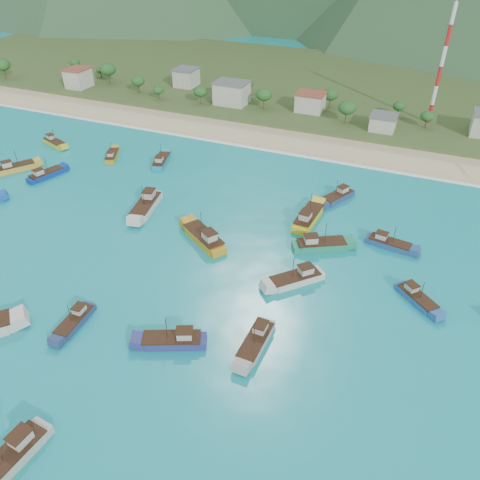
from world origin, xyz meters
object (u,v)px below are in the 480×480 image
at_px(boat_10, 389,244).
at_px(boat_12, 337,197).
at_px(boat_26, 75,321).
at_px(boat_18, 112,156).
at_px(boat_13, 256,342).
at_px(boat_11, 204,238).
at_px(boat_23, 296,279).
at_px(boat_14, 146,206).
at_px(boat_21, 54,143).
at_px(boat_2, 161,161).
at_px(boat_6, 320,245).
at_px(radio_tower, 441,66).
at_px(boat_16, 173,341).
at_px(boat_30, 16,168).
at_px(boat_1, 416,298).
at_px(boat_17, 308,218).
at_px(boat_22, 46,175).
at_px(boat_25, 11,459).

height_order(boat_10, boat_12, boat_12).
bearing_deg(boat_10, boat_26, -37.32).
xyz_separation_m(boat_12, boat_18, (-66.31, -1.39, -0.15)).
bearing_deg(boat_13, boat_11, -46.75).
bearing_deg(boat_23, boat_14, 26.95).
xyz_separation_m(boat_12, boat_21, (-88.42, -0.41, -0.06)).
relative_size(boat_2, boat_6, 0.91).
relative_size(boat_14, boat_18, 1.47).
xyz_separation_m(radio_tower, boat_16, (-30.02, -118.14, -18.95)).
xyz_separation_m(boat_13, boat_21, (-87.27, 52.34, -0.07)).
distance_m(boat_23, boat_30, 87.52).
height_order(radio_tower, boat_11, radio_tower).
xyz_separation_m(boat_1, boat_2, (-72.99, 32.07, 0.11)).
xyz_separation_m(boat_6, boat_18, (-67.74, 20.69, -0.28)).
relative_size(boat_11, boat_13, 1.22).
height_order(boat_1, boat_18, boat_1).
xyz_separation_m(boat_12, boat_26, (-31.66, -60.38, -0.13)).
height_order(boat_12, boat_21, boat_12).
bearing_deg(boat_11, boat_13, -105.06).
xyz_separation_m(boat_13, boat_16, (-12.55, -5.14, 0.04)).
distance_m(radio_tower, boat_21, 122.53).
distance_m(boat_13, boat_16, 13.56).
relative_size(boat_6, boat_21, 1.16).
bearing_deg(boat_6, boat_30, -121.46).
relative_size(radio_tower, boat_30, 3.39).
bearing_deg(boat_14, boat_23, 151.82).
bearing_deg(boat_17, boat_6, -56.94).
xyz_separation_m(boat_1, boat_10, (-7.27, 15.63, 0.06)).
bearing_deg(boat_13, boat_22, -23.51).
bearing_deg(boat_18, boat_11, -58.12).
distance_m(radio_tower, boat_22, 122.45).
bearing_deg(boat_26, radio_tower, -115.36).
height_order(boat_1, boat_16, boat_16).
height_order(boat_18, boat_26, boat_26).
bearing_deg(boat_23, boat_6, -52.56).
distance_m(boat_1, boat_6, 22.51).
xyz_separation_m(boat_6, boat_13, (-2.58, -30.67, -0.12)).
height_order(boat_12, boat_17, boat_17).
bearing_deg(boat_23, boat_21, 22.19).
relative_size(boat_10, boat_23, 0.98).
bearing_deg(boat_30, boat_21, 131.35).
xyz_separation_m(boat_2, boat_12, (51.00, -0.82, 0.01)).
bearing_deg(boat_16, boat_11, -7.37).
bearing_deg(boat_12, boat_2, 24.78).
bearing_deg(boat_17, boat_10, -5.51).
xyz_separation_m(boat_14, boat_16, (27.45, -35.31, -0.23)).
relative_size(boat_13, boat_16, 0.94).
distance_m(boat_1, boat_25, 69.00).
distance_m(boat_22, boat_23, 77.13).
height_order(boat_11, boat_22, boat_11).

